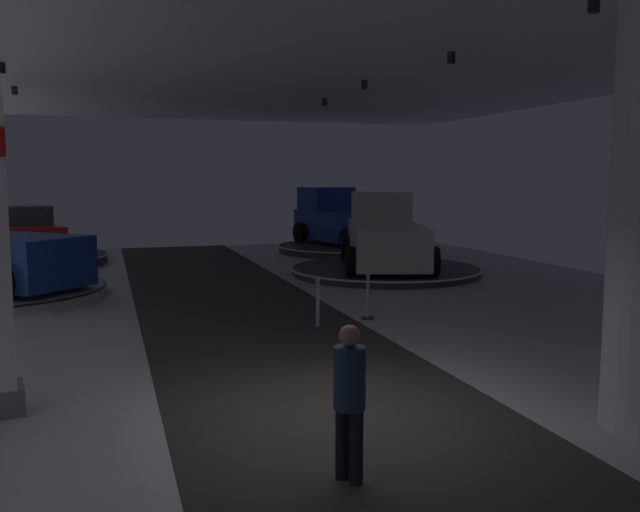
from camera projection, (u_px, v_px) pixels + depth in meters
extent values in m
cube|color=silver|center=(339.00, 415.00, 8.72)|extent=(24.00, 44.00, 0.05)
cube|color=#383330|center=(339.00, 413.00, 8.71)|extent=(4.40, 44.00, 0.01)
cylinder|color=black|center=(1.00, 68.00, 14.32)|extent=(0.16, 0.16, 0.22)
cylinder|color=black|center=(15.00, 90.00, 18.07)|extent=(0.16, 0.16, 0.22)
cylinder|color=black|center=(594.00, 4.00, 9.07)|extent=(0.16, 0.16, 0.22)
cylinder|color=black|center=(451.00, 58.00, 13.11)|extent=(0.16, 0.16, 0.22)
cylinder|color=black|center=(364.00, 85.00, 16.98)|extent=(0.16, 0.16, 0.22)
cylinder|color=black|center=(325.00, 102.00, 20.86)|extent=(0.16, 0.16, 0.22)
cylinder|color=#333338|center=(347.00, 248.00, 27.56)|extent=(5.57, 5.56, 0.29)
cylinder|color=white|center=(347.00, 245.00, 27.54)|extent=(5.68, 5.68, 0.05)
cube|color=navy|center=(348.00, 226.00, 27.45)|extent=(3.22, 5.63, 1.20)
cube|color=navy|center=(326.00, 199.00, 28.79)|extent=(2.23, 2.08, 1.00)
cube|color=#28333D|center=(332.00, 199.00, 28.35)|extent=(1.72, 0.47, 0.75)
cylinder|color=black|center=(300.00, 232.00, 28.49)|extent=(0.46, 0.88, 0.84)
cylinder|color=black|center=(347.00, 230.00, 29.67)|extent=(0.46, 0.88, 0.84)
cylinder|color=black|center=(348.00, 239.00, 25.31)|extent=(0.46, 0.88, 0.84)
cylinder|color=black|center=(398.00, 236.00, 26.49)|extent=(0.46, 0.88, 0.84)
cylinder|color=#333338|center=(385.00, 271.00, 21.16)|extent=(5.82, 5.82, 0.23)
cylinder|color=white|center=(385.00, 268.00, 21.15)|extent=(5.94, 5.94, 0.05)
cube|color=silver|center=(386.00, 243.00, 21.06)|extent=(3.59, 5.69, 1.20)
cube|color=silver|center=(381.00, 207.00, 22.63)|extent=(2.32, 2.19, 1.00)
cube|color=#28333D|center=(382.00, 208.00, 22.12)|extent=(1.69, 0.60, 0.75)
cylinder|color=black|center=(345.00, 248.00, 22.93)|extent=(0.52, 0.89, 0.84)
cylinder|color=black|center=(415.00, 248.00, 22.94)|extent=(0.52, 0.89, 0.84)
cylinder|color=black|center=(351.00, 261.00, 19.25)|extent=(0.52, 0.89, 0.84)
cylinder|color=black|center=(433.00, 261.00, 19.26)|extent=(0.52, 0.89, 0.84)
cylinder|color=black|center=(78.00, 270.00, 17.07)|extent=(0.80, 0.78, 0.84)
cylinder|color=#333338|center=(26.00, 260.00, 23.44)|extent=(5.37, 5.37, 0.33)
cylinder|color=white|center=(26.00, 256.00, 23.43)|extent=(5.48, 5.48, 0.05)
cube|color=red|center=(25.00, 238.00, 23.35)|extent=(3.00, 4.55, 0.90)
cube|color=#2D3842|center=(23.00, 216.00, 23.39)|extent=(2.07, 2.29, 0.70)
cylinder|color=black|center=(67.00, 247.00, 22.80)|extent=(0.42, 0.71, 0.68)
cylinder|color=black|center=(2.00, 251.00, 21.65)|extent=(0.42, 0.71, 0.68)
cylinder|color=black|center=(45.00, 241.00, 25.12)|extent=(0.42, 0.71, 0.68)
sphere|color=white|center=(55.00, 238.00, 21.96)|extent=(0.18, 0.18, 0.18)
sphere|color=white|center=(23.00, 240.00, 21.39)|extent=(0.18, 0.18, 0.18)
cylinder|color=black|center=(342.00, 440.00, 6.77)|extent=(0.14, 0.14, 0.80)
cylinder|color=black|center=(356.00, 445.00, 6.66)|extent=(0.14, 0.14, 0.80)
cylinder|color=#233851|center=(350.00, 378.00, 6.64)|extent=(0.32, 0.32, 0.62)
sphere|color=#99755B|center=(350.00, 336.00, 6.59)|extent=(0.22, 0.22, 0.22)
cylinder|color=#333338|center=(318.00, 327.00, 13.62)|extent=(0.28, 0.28, 0.04)
cylinder|color=#B2B2B7|center=(318.00, 305.00, 13.57)|extent=(0.07, 0.07, 0.96)
sphere|color=#B2B2B7|center=(318.00, 281.00, 13.52)|extent=(0.10, 0.10, 0.10)
cylinder|color=#333338|center=(368.00, 318.00, 14.50)|extent=(0.28, 0.28, 0.04)
cylinder|color=#B2B2B7|center=(368.00, 297.00, 14.45)|extent=(0.07, 0.07, 0.96)
sphere|color=#B2B2B7|center=(368.00, 275.00, 14.39)|extent=(0.10, 0.10, 0.10)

